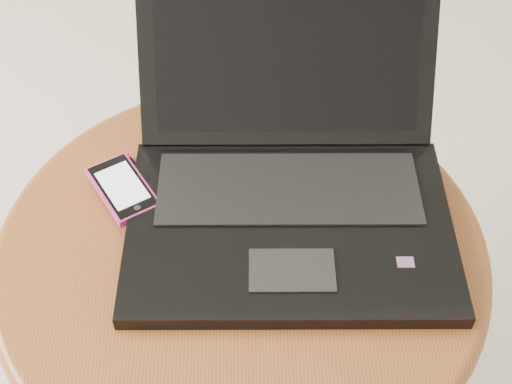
{
  "coord_description": "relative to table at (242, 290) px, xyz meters",
  "views": [
    {
      "loc": [
        0.02,
        -0.59,
        1.18
      ],
      "look_at": [
        0.03,
        -0.02,
        0.54
      ],
      "focal_mm": 51.13,
      "sensor_mm": 36.0,
      "label": 1
    }
  ],
  "objects": [
    {
      "name": "phone_black",
      "position": [
        -0.14,
        0.09,
        0.11
      ],
      "size": [
        0.1,
        0.12,
        0.01
      ],
      "color": "black",
      "rests_on": "table"
    },
    {
      "name": "table",
      "position": [
        0.0,
        0.0,
        0.0
      ],
      "size": [
        0.61,
        0.61,
        0.48
      ],
      "color": "#4C250E",
      "rests_on": "ground"
    },
    {
      "name": "laptop",
      "position": [
        0.06,
        0.07,
        0.15
      ],
      "size": [
        0.4,
        0.41,
        0.23
      ],
      "color": "black",
      "rests_on": "table"
    },
    {
      "name": "phone_pink",
      "position": [
        -0.15,
        0.08,
        0.12
      ],
      "size": [
        0.1,
        0.12,
        0.01
      ],
      "color": "#D02B8F",
      "rests_on": "phone_black"
    }
  ]
}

